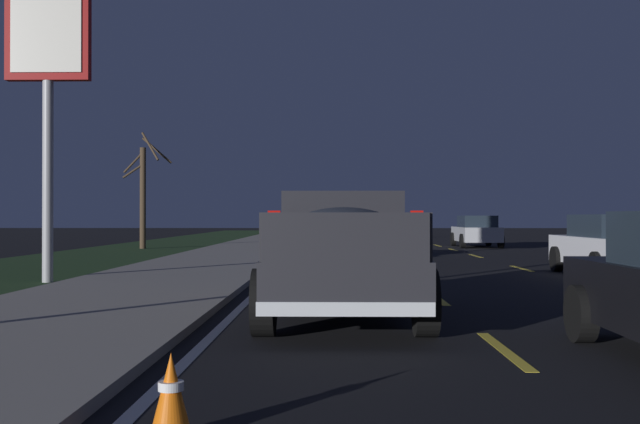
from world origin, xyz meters
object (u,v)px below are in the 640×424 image
at_px(gas_price_sign, 48,58).
at_px(sedan_white, 612,245).
at_px(sedan_silver, 476,231).
at_px(pickup_truck, 343,251).
at_px(bare_tree_far, 143,192).
at_px(traffic_cone_near, 171,397).
at_px(sedan_blue, 332,237).

bearing_deg(gas_price_sign, sedan_white, -81.24).
bearing_deg(sedan_silver, gas_price_sign, 146.29).
height_order(pickup_truck, gas_price_sign, gas_price_sign).
xyz_separation_m(pickup_truck, sedan_white, (7.77, -6.84, -0.20)).
height_order(pickup_truck, bare_tree_far, bare_tree_far).
bearing_deg(bare_tree_far, sedan_white, -135.05).
relative_size(sedan_silver, traffic_cone_near, 7.62).
relative_size(sedan_white, bare_tree_far, 0.82).
xyz_separation_m(sedan_white, sedan_silver, (18.16, -0.06, 0.00)).
xyz_separation_m(sedan_silver, gas_price_sign, (-20.23, 13.50, 4.29)).
bearing_deg(sedan_silver, pickup_truck, 165.10).
bearing_deg(pickup_truck, bare_tree_far, 20.81).
relative_size(sedan_white, gas_price_sign, 0.65).
height_order(sedan_white, traffic_cone_near, sedan_white).
distance_m(sedan_silver, traffic_cone_near, 33.12).
bearing_deg(traffic_cone_near, bare_tree_far, 14.59).
bearing_deg(sedan_white, gas_price_sign, 98.76).
relative_size(pickup_truck, sedan_silver, 1.23).
distance_m(sedan_blue, bare_tree_far, 12.32).
bearing_deg(sedan_white, traffic_cone_near, 149.99).
relative_size(bare_tree_far, traffic_cone_near, 9.36).
height_order(sedan_blue, bare_tree_far, bare_tree_far).
xyz_separation_m(bare_tree_far, traffic_cone_near, (-29.79, -7.76, -2.34)).
bearing_deg(sedan_white, sedan_blue, 43.42).
height_order(bare_tree_far, traffic_cone_near, bare_tree_far).
bearing_deg(sedan_white, bare_tree_far, 44.95).
bearing_deg(pickup_truck, sedan_white, -41.33).
distance_m(sedan_blue, traffic_cone_near, 21.39).
bearing_deg(sedan_blue, traffic_cone_near, 177.21).
height_order(sedan_blue, traffic_cone_near, sedan_blue).
relative_size(pickup_truck, sedan_white, 1.23).
bearing_deg(sedan_white, sedan_silver, -0.20).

